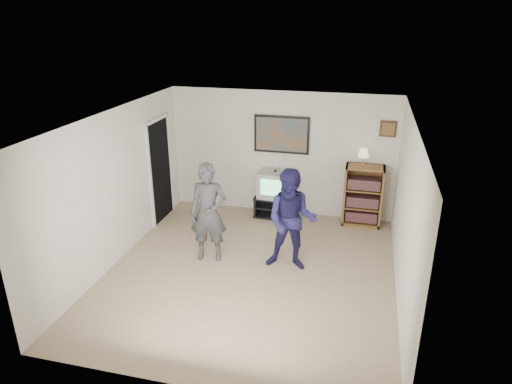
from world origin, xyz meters
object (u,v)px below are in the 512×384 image
at_px(bookshelf, 363,195).
at_px(person_tall, 209,213).
at_px(person_short, 292,220).
at_px(media_stand, 276,206).
at_px(crt_television, 275,184).

bearing_deg(bookshelf, person_tall, -140.73).
distance_m(person_tall, person_short, 1.37).
bearing_deg(person_short, person_tall, 179.95).
bearing_deg(media_stand, crt_television, -179.02).
bearing_deg(crt_television, person_tall, -105.49).
relative_size(media_stand, crt_television, 1.40).
distance_m(media_stand, crt_television, 0.48).
xyz_separation_m(crt_television, bookshelf, (1.72, 0.05, -0.10)).
distance_m(crt_television, bookshelf, 1.73).
relative_size(crt_television, person_short, 0.37).
height_order(bookshelf, person_tall, person_tall).
height_order(media_stand, crt_television, crt_television).
xyz_separation_m(bookshelf, person_tall, (-2.44, -1.99, 0.24)).
relative_size(bookshelf, person_short, 0.71).
height_order(media_stand, person_tall, person_tall).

